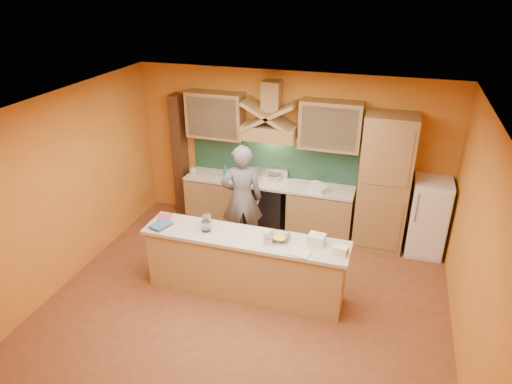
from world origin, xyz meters
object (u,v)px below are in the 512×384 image
(stove, at_px, (268,205))
(fridge, at_px, (428,217))
(mixing_bowl, at_px, (279,237))
(person, at_px, (242,199))
(kitchen_scale, at_px, (268,240))

(stove, height_order, fridge, fridge)
(fridge, xyz_separation_m, mixing_bowl, (-2.02, -1.84, 0.33))
(mixing_bowl, bearing_deg, stove, 110.21)
(fridge, distance_m, person, 3.04)
(person, bearing_deg, stove, -128.40)
(fridge, distance_m, kitchen_scale, 2.93)
(stove, bearing_deg, fridge, 0.00)
(fridge, xyz_separation_m, person, (-2.92, -0.78, 0.27))
(kitchen_scale, distance_m, mixing_bowl, 0.18)
(person, bearing_deg, mixing_bowl, 107.77)
(kitchen_scale, bearing_deg, person, 120.70)
(fridge, height_order, mixing_bowl, fridge)
(person, bearing_deg, kitchen_scale, 100.82)
(mixing_bowl, bearing_deg, fridge, 42.28)
(stove, distance_m, mixing_bowl, 2.03)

